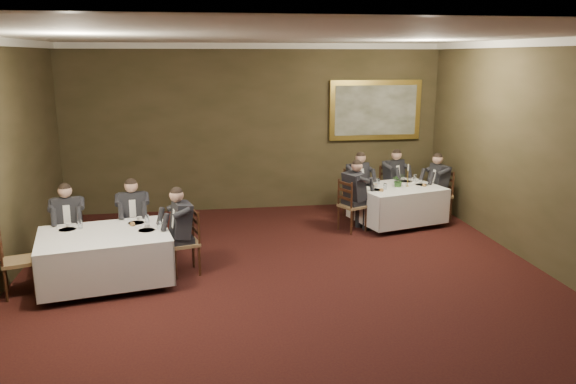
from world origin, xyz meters
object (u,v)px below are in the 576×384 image
object	(u,v)px
diner_sec_backright	(134,228)
table_main	(397,202)
painting	(375,110)
table_second	(105,254)
candlestick	(408,178)
chair_sec_backleft	(71,248)
chair_sec_endleft	(19,275)
diner_main_endleft	(353,204)
diner_main_backleft	(357,192)
diner_main_backright	(392,188)
chair_main_backleft	(356,203)
centerpiece	(398,180)
diner_sec_endright	(184,241)
chair_sec_backright	(135,242)
diner_main_endright	(439,194)
diner_sec_backleft	(70,235)
chair_main_backright	(391,199)
chair_main_endright	(439,205)
chair_sec_endright	(185,255)
chair_main_endleft	(352,216)

from	to	relation	value
diner_sec_backright	table_main	bearing A→B (deg)	-173.12
diner_sec_backright	painting	xyz separation A→B (m)	(4.89, 2.78, 1.58)
table_second	candlestick	distance (m)	5.84
chair_sec_backleft	chair_sec_endleft	size ratio (longest dim) A/B	1.00
diner_main_endleft	diner_sec_backright	world-z (taller)	same
diner_main_backleft	diner_main_backright	bearing A→B (deg)	169.12
chair_main_backleft	centerpiece	distance (m)	1.12
diner_main_backright	chair_sec_backleft	distance (m)	6.47
diner_main_backright	diner_sec_endright	bearing A→B (deg)	7.05
chair_main_backleft	chair_sec_endleft	distance (m)	6.48
chair_main_backleft	chair_sec_backright	xyz separation A→B (m)	(-4.26, -1.85, 0.00)
diner_sec_backright	candlestick	size ratio (longest dim) A/B	2.96
diner_main_backright	diner_main_endright	size ratio (longest dim) A/B	1.00
chair_main_backleft	diner_main_backright	world-z (taller)	diner_main_backright
chair_main_backleft	diner_main_endleft	distance (m)	1.03
chair_sec_endleft	diner_sec_backleft	bearing A→B (deg)	138.32
chair_sec_backleft	table_main	bearing A→B (deg)	-176.01
painting	chair_main_backright	bearing A→B (deg)	-73.72
diner_main_backright	chair_main_endright	bearing A→B (deg)	113.89
painting	diner_main_endleft	bearing A→B (deg)	-117.58
chair_main_endright	chair_sec_backright	size ratio (longest dim) A/B	1.00
table_main	chair_main_backright	size ratio (longest dim) A/B	1.88
chair_main_backleft	chair_sec_endright	xyz separation A→B (m)	(-3.43, -2.64, 0.00)
centerpiece	chair_sec_backleft	bearing A→B (deg)	-167.13
chair_main_endright	diner_sec_endright	distance (m)	5.53
diner_main_backleft	candlestick	xyz separation A→B (m)	(0.82, -0.68, 0.42)
diner_sec_backleft	candlestick	bearing A→B (deg)	-176.27
chair_sec_backleft	candlestick	world-z (taller)	candlestick
chair_sec_backleft	diner_sec_backright	xyz separation A→B (m)	(0.97, 0.18, 0.23)
chair_sec_backleft	diner_sec_backleft	xyz separation A→B (m)	(0.00, -0.01, 0.23)
diner_main_endright	diner_main_backright	bearing A→B (deg)	42.52
table_main	chair_main_backleft	size ratio (longest dim) A/B	1.88
diner_main_backleft	diner_main_backright	world-z (taller)	same
chair_main_backright	diner_sec_backright	world-z (taller)	diner_sec_backright
chair_sec_backright	candlestick	bearing A→B (deg)	-173.70
diner_sec_endright	chair_sec_endleft	distance (m)	2.31
chair_sec_backleft	chair_sec_backright	distance (m)	0.98
table_main	chair_main_endleft	bearing A→B (deg)	-165.09
chair_main_endleft	candlestick	bearing A→B (deg)	78.16
diner_main_backright	painting	size ratio (longest dim) A/B	0.66
candlestick	diner_main_endleft	bearing A→B (deg)	-167.41
diner_main_endleft	diner_main_backleft	bearing A→B (deg)	135.04
chair_sec_endright	chair_sec_backleft	bearing A→B (deg)	56.97
chair_main_endright	candlestick	xyz separation A→B (m)	(-0.79, -0.26, 0.65)
diner_main_endleft	diner_main_endright	bearing A→B (deg)	80.26
chair_sec_endright	chair_sec_endleft	bearing A→B (deg)	86.68
table_second	chair_main_endleft	distance (m)	4.63
chair_main_backright	chair_main_endright	world-z (taller)	same
diner_sec_backright	centerpiece	distance (m)	5.05
diner_main_backright	diner_sec_backleft	xyz separation A→B (m)	(-6.07, -2.25, 0.00)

